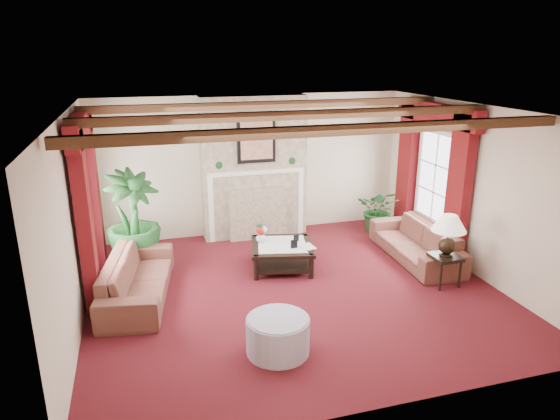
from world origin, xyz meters
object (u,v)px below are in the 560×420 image
object	(u,v)px
coffee_table	(282,256)
sofa_right	(416,236)
side_table	(444,270)
ottoman	(278,335)
potted_palm	(135,239)
sofa_left	(137,271)

from	to	relation	value
coffee_table	sofa_right	bearing A→B (deg)	5.95
coffee_table	side_table	xyz separation A→B (m)	(2.23, -1.31, 0.04)
side_table	ottoman	bearing A→B (deg)	-160.72
sofa_right	potted_palm	distance (m)	4.81
sofa_left	coffee_table	bearing A→B (deg)	-69.83
ottoman	sofa_right	bearing A→B (deg)	33.89
side_table	ottoman	size ratio (longest dim) A/B	0.64
sofa_right	coffee_table	xyz separation A→B (m)	(-2.35, 0.27, -0.20)
side_table	ottoman	distance (m)	3.15
potted_palm	side_table	size ratio (longest dim) A/B	3.79
sofa_right	coffee_table	size ratio (longest dim) A/B	2.10
sofa_right	side_table	xyz separation A→B (m)	(-0.12, -1.03, -0.16)
potted_palm	side_table	world-z (taller)	potted_palm
potted_palm	side_table	distance (m)	5.04
sofa_left	side_table	world-z (taller)	sofa_left
side_table	sofa_left	bearing A→B (deg)	169.10
sofa_left	ottoman	xyz separation A→B (m)	(1.59, -1.92, -0.19)
sofa_left	coffee_table	xyz separation A→B (m)	(2.32, 0.43, -0.21)
sofa_left	ottoman	bearing A→B (deg)	-130.71
coffee_table	sofa_left	bearing A→B (deg)	-156.89
coffee_table	ottoman	bearing A→B (deg)	-94.86
sofa_left	ottoman	size ratio (longest dim) A/B	2.88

